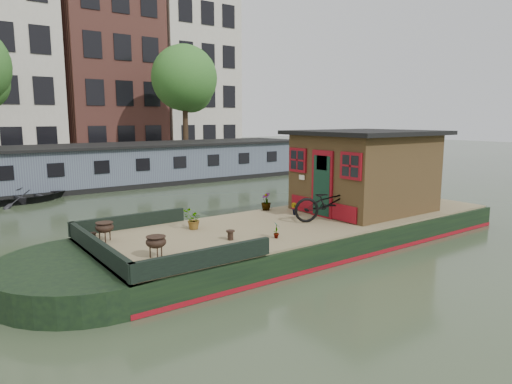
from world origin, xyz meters
TOP-DOWN VIEW (x-y plane):
  - ground at (0.00, 0.00)m, footprint 120.00×120.00m
  - houseboat_hull at (-1.33, 0.00)m, footprint 14.01×4.02m
  - houseboat_deck at (0.00, 0.00)m, footprint 11.80×3.80m
  - bow_bulwark at (-5.07, 0.00)m, footprint 3.00×4.00m
  - cabin at (2.19, 0.00)m, footprint 4.00×3.50m
  - bicycle at (0.20, -0.53)m, footprint 2.10×1.45m
  - potted_plant_a at (-2.09, -1.08)m, footprint 0.24×0.26m
  - potted_plant_b at (-0.03, 0.66)m, footprint 0.23×0.25m
  - potted_plant_c at (-3.26, 0.84)m, footprint 0.52×0.47m
  - potted_plant_d at (-0.28, 1.70)m, footprint 0.34×0.34m
  - brazier_front at (-5.00, -0.85)m, footprint 0.53×0.53m
  - brazier_rear at (-5.43, 1.02)m, footprint 0.51×0.51m
  - bollard_port at (-5.60, 1.31)m, footprint 0.15×0.15m
  - bollard_stbd at (-3.04, -0.57)m, footprint 0.20×0.20m
  - dinghy at (-5.38, 11.50)m, footprint 3.76×2.95m
  - far_houseboat at (0.00, 14.00)m, footprint 20.40×4.40m
  - quay at (0.00, 20.50)m, footprint 60.00×6.00m
  - townhouse_row at (0.15, 27.50)m, footprint 27.25×8.00m
  - tree_right at (6.14, 19.07)m, footprint 4.40×4.40m

SIDE VIEW (x-z plane):
  - ground at x=0.00m, z-range 0.00..0.00m
  - houseboat_hull at x=-1.33m, z-range -0.03..0.57m
  - dinghy at x=-5.38m, z-range 0.00..0.71m
  - quay at x=0.00m, z-range 0.00..0.90m
  - houseboat_deck at x=0.00m, z-range 0.60..0.65m
  - bollard_port at x=-5.60m, z-range 0.65..0.82m
  - bollard_stbd at x=-3.04m, z-range 0.65..0.88m
  - bow_bulwark at x=-5.07m, z-range 0.65..1.00m
  - potted_plant_b at x=-0.03m, z-range 0.65..1.01m
  - potted_plant_a at x=-2.09m, z-range 0.65..1.06m
  - brazier_rear at x=-5.43m, z-range 0.65..1.10m
  - brazier_front at x=-5.00m, z-range 0.65..1.10m
  - potted_plant_c at x=-3.26m, z-range 0.65..1.16m
  - potted_plant_d at x=-0.28m, z-range 0.65..1.20m
  - far_houseboat at x=0.00m, z-range -0.09..2.02m
  - bicycle at x=0.20m, z-range 0.65..1.70m
  - cabin at x=2.19m, z-range 0.67..3.09m
  - tree_right at x=6.14m, z-range 2.19..9.59m
  - townhouse_row at x=0.15m, z-range -0.35..16.15m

